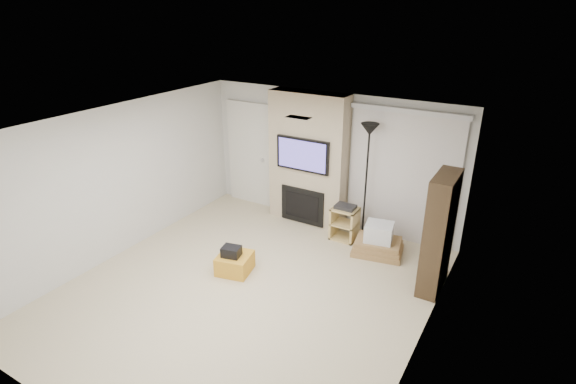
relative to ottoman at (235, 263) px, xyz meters
The scene contains 16 objects.
floor 0.58m from the ottoman, 34.71° to the right, with size 5.00×5.50×0.00m, color beige.
ceiling 2.42m from the ottoman, 34.71° to the right, with size 5.00×5.50×0.00m, color white.
wall_back 2.71m from the ottoman, 79.31° to the left, with size 5.00×2.50×0.00m, color silver.
wall_front 3.29m from the ottoman, 81.49° to the right, with size 5.00×2.50×0.00m, color silver.
wall_left 2.34m from the ottoman, behind, with size 5.50×2.50×0.00m, color silver.
wall_right 3.17m from the ottoman, ahead, with size 5.50×2.50×0.00m, color silver.
hvac_vent 2.55m from the ottoman, 29.30° to the left, with size 0.35×0.18×0.01m, color silver.
ottoman is the anchor object (origin of this frame).
black_bag 0.24m from the ottoman, 114.22° to the right, with size 0.28×0.22×0.16m, color black.
fireplace_wall 2.48m from the ottoman, 87.19° to the left, with size 1.50×0.47×2.50m.
entry_door 2.89m from the ottoman, 119.23° to the left, with size 1.02×0.11×2.14m.
vertical_blinds 3.22m from the ottoman, 52.02° to the left, with size 1.98×0.10×2.37m.
floor_lamp 2.92m from the ottoman, 58.54° to the left, with size 0.31×0.31×2.11m.
av_stand 2.16m from the ottoman, 60.71° to the left, with size 0.45×0.38×0.66m.
box_stack 2.44m from the ottoman, 43.95° to the left, with size 0.92×0.76×0.55m.
bookshelf 3.13m from the ottoman, 22.75° to the left, with size 0.30×0.80×1.80m.
Camera 1 is at (3.35, -4.51, 3.97)m, focal length 28.00 mm.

